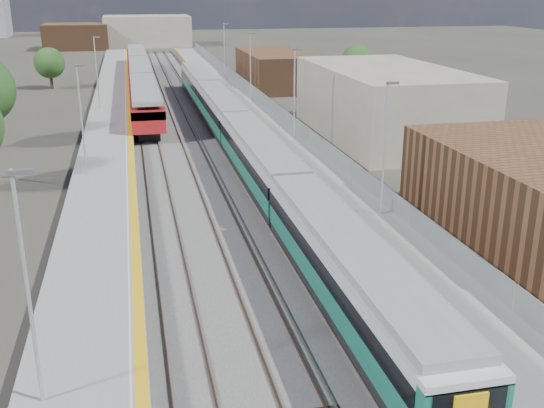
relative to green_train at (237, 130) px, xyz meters
name	(u,v)px	position (x,y,z in m)	size (l,w,h in m)	color
ground	(207,133)	(-1.50, 8.85, -2.12)	(320.00, 320.00, 0.00)	#47443A
ballast_bed	(181,129)	(-3.75, 11.35, -2.09)	(10.50, 155.00, 0.06)	#565451
tracks	(185,124)	(-3.15, 13.03, -2.02)	(8.96, 160.00, 0.17)	#4C3323
platform_right	(255,120)	(3.78, 11.34, -1.59)	(4.70, 155.00, 8.52)	slate
platform_left	(110,127)	(-10.55, 11.34, -1.60)	(4.30, 155.00, 8.52)	slate
buildings	(70,0)	(-19.62, 97.45, 8.58)	(72.00, 185.50, 40.00)	brown
green_train	(237,130)	(0.00, 0.00, 0.00)	(2.74, 76.26, 3.01)	black
red_train	(140,76)	(-7.00, 34.93, 0.13)	(3.02, 61.10, 3.81)	black
tree_c	(49,63)	(-18.93, 41.66, 1.41)	(4.15, 4.15, 5.62)	#382619
tree_d	(357,63)	(20.94, 29.36, 1.78)	(4.58, 4.58, 6.20)	#382619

